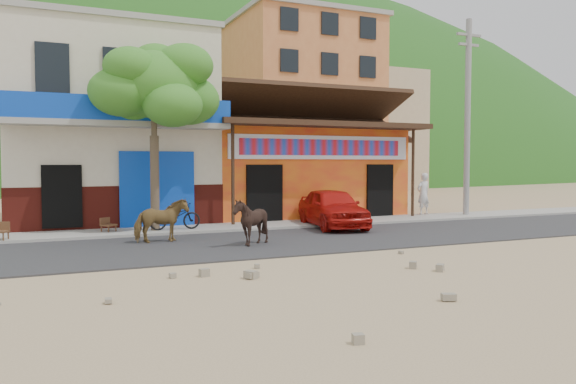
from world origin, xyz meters
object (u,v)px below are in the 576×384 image
object	(u,v)px
cow_dark	(251,222)
red_car	(332,208)
tree	(154,136)
pedestrian	(423,194)
cow_tan	(161,221)
scooter	(175,216)
utility_pole	(467,118)
cafe_chair_right	(108,219)

from	to	relation	value
cow_dark	red_car	world-z (taller)	red_car
red_car	tree	bearing A→B (deg)	179.79
pedestrian	cow_tan	bearing A→B (deg)	6.52
cow_tan	red_car	distance (m)	6.25
scooter	pedestrian	size ratio (longest dim) A/B	0.95
cow_tan	cow_dark	world-z (taller)	cow_dark
cow_tan	pedestrian	size ratio (longest dim) A/B	0.84
tree	red_car	bearing A→B (deg)	-9.69
utility_pole	scooter	xyz separation A→B (m)	(-12.20, -0.33, -3.57)
scooter	pedestrian	distance (m)	10.61
red_car	cow_dark	bearing A→B (deg)	-135.47
red_car	cafe_chair_right	bearing A→B (deg)	179.72
cow_dark	scooter	xyz separation A→B (m)	(-1.23, 3.70, -0.13)
cow_dark	red_car	size ratio (longest dim) A/B	0.32
utility_pole	cow_dark	distance (m)	12.18
scooter	pedestrian	bearing A→B (deg)	-83.23
red_car	scooter	distance (m)	5.33
cow_dark	cafe_chair_right	size ratio (longest dim) A/B	1.58
scooter	red_car	bearing A→B (deg)	-98.23
tree	cow_tan	distance (m)	3.36
cow_tan	scooter	size ratio (longest dim) A/B	0.88
utility_pole	pedestrian	xyz separation A→B (m)	(-1.64, 0.70, -3.14)
scooter	pedestrian	xyz separation A→B (m)	(10.56, 1.03, 0.43)
tree	utility_pole	world-z (taller)	utility_pole
cow_dark	red_car	bearing A→B (deg)	132.64
utility_pole	cow_dark	size ratio (longest dim) A/B	6.25
cow_tan	cafe_chair_right	xyz separation A→B (m)	(-1.14, 2.52, -0.13)
red_car	utility_pole	bearing A→B (deg)	19.29
utility_pole	pedestrian	size ratio (longest dim) A/B	4.63
cow_tan	cow_dark	bearing A→B (deg)	-133.66
cow_dark	pedestrian	xyz separation A→B (m)	(9.32, 4.72, 0.30)
cafe_chair_right	red_car	bearing A→B (deg)	-46.29
cow_dark	scooter	size ratio (longest dim) A/B	0.78
cow_tan	utility_pole	bearing A→B (deg)	-86.40
tree	cow_dark	world-z (taller)	tree
utility_pole	scooter	world-z (taller)	utility_pole
pedestrian	cafe_chair_right	world-z (taller)	pedestrian
pedestrian	red_car	bearing A→B (deg)	10.74
scooter	cafe_chair_right	distance (m)	2.03
utility_pole	cow_dark	xyz separation A→B (m)	(-10.97, -4.02, -3.44)
utility_pole	cafe_chair_right	world-z (taller)	utility_pole
cow_dark	cow_tan	bearing A→B (deg)	-118.96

